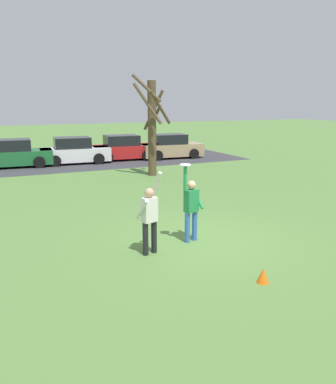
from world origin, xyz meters
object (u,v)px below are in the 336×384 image
(person_defender, at_px, (150,215))
(parked_car_red, at_px, (123,148))
(parked_car_green, at_px, (14,154))
(field_cone_orange, at_px, (263,275))
(frisbee_disc, at_px, (185,165))
(parked_car_tan, at_px, (171,147))
(person_catcher, at_px, (191,206))
(bare_tree_tall, at_px, (152,124))
(parked_car_white, at_px, (74,151))

(person_defender, bearing_deg, parked_car_red, 59.20)
(parked_car_green, xyz_separation_m, field_cone_orange, (3.74, -17.81, -0.57))
(frisbee_disc, height_order, field_cone_orange, frisbee_disc)
(parked_car_red, bearing_deg, parked_car_tan, -5.79)
(person_catcher, bearing_deg, person_defender, 0.00)
(frisbee_disc, bearing_deg, person_defender, -165.07)
(person_catcher, xyz_separation_m, bare_tree_tall, (2.68, 9.21, 1.59))
(bare_tree_tall, bearing_deg, parked_car_white, 115.86)
(person_catcher, distance_m, parked_car_green, 15.45)
(parked_car_green, height_order, parked_car_tan, same)
(person_catcher, xyz_separation_m, parked_car_tan, (6.23, 14.65, -0.25))
(parked_car_green, distance_m, bare_tree_tall, 8.71)
(parked_car_white, relative_size, parked_car_red, 1.00)
(person_catcher, height_order, frisbee_disc, frisbee_disc)
(parked_car_white, bearing_deg, parked_car_green, -177.41)
(parked_car_green, height_order, parked_car_white, same)
(person_catcher, relative_size, parked_car_red, 0.49)
(frisbee_disc, bearing_deg, parked_car_tan, 66.32)
(frisbee_disc, height_order, parked_car_tan, frisbee_disc)
(person_catcher, bearing_deg, bare_tree_tall, -121.16)
(person_catcher, xyz_separation_m, field_cone_orange, (0.21, -2.77, -0.82))
(person_defender, xyz_separation_m, field_cone_orange, (1.53, -2.42, -0.82))
(parked_car_red, xyz_separation_m, parked_car_tan, (3.14, -0.53, 0.00))
(field_cone_orange, bearing_deg, parked_car_green, 101.86)
(parked_car_white, xyz_separation_m, parked_car_tan, (6.33, -0.31, 0.00))
(parked_car_green, bearing_deg, field_cone_orange, -74.26)
(parked_car_green, distance_m, parked_car_red, 6.63)
(frisbee_disc, relative_size, parked_car_green, 0.07)
(parked_car_white, height_order, parked_car_tan, same)
(parked_car_red, height_order, parked_car_tan, same)
(frisbee_disc, height_order, bare_tree_tall, bare_tree_tall)
(frisbee_disc, bearing_deg, field_cone_orange, -81.14)
(frisbee_disc, height_order, parked_car_white, frisbee_disc)
(parked_car_green, height_order, field_cone_orange, parked_car_green)
(person_defender, xyz_separation_m, parked_car_green, (-2.21, 15.39, -0.25))
(frisbee_disc, relative_size, parked_car_white, 0.07)
(parked_car_red, distance_m, parked_car_tan, 3.18)
(frisbee_disc, distance_m, parked_car_green, 15.51)
(parked_car_green, bearing_deg, person_defender, -77.95)
(parked_car_green, relative_size, parked_car_tan, 1.00)
(frisbee_disc, bearing_deg, bare_tree_tall, 72.63)
(parked_car_tan, bearing_deg, field_cone_orange, -105.20)
(person_defender, xyz_separation_m, bare_tree_tall, (4.01, 9.57, 1.60))
(person_catcher, distance_m, person_defender, 1.37)
(parked_car_red, height_order, field_cone_orange, parked_car_red)
(person_catcher, relative_size, bare_tree_tall, 0.42)
(parked_car_white, bearing_deg, frisbee_disc, -86.56)
(parked_car_red, xyz_separation_m, bare_tree_tall, (-0.41, -5.97, 1.85))
(parked_car_green, height_order, parked_car_red, same)
(person_catcher, height_order, parked_car_green, person_catcher)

